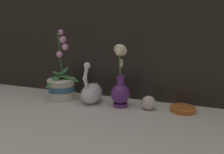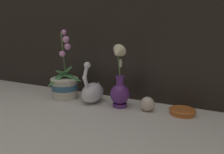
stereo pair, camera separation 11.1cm
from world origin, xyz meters
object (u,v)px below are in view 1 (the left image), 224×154
(swan_figurine, at_px, (92,92))
(amber_dish, at_px, (183,109))
(orchid_potted_plant, at_px, (62,85))
(glass_sphere, at_px, (149,103))
(blue_vase, at_px, (120,87))

(swan_figurine, bearing_deg, amber_dish, 4.49)
(orchid_potted_plant, distance_m, swan_figurine, 0.19)
(amber_dish, bearing_deg, orchid_potted_plant, -176.74)
(orchid_potted_plant, bearing_deg, amber_dish, 3.26)
(orchid_potted_plant, distance_m, glass_sphere, 0.49)
(orchid_potted_plant, distance_m, blue_vase, 0.35)
(orchid_potted_plant, height_order, glass_sphere, orchid_potted_plant)
(orchid_potted_plant, height_order, amber_dish, orchid_potted_plant)
(glass_sphere, bearing_deg, swan_figurine, -178.51)
(blue_vase, relative_size, amber_dish, 2.64)
(glass_sphere, xyz_separation_m, amber_dish, (0.16, 0.03, -0.02))
(amber_dish, bearing_deg, swan_figurine, -175.51)
(orchid_potted_plant, bearing_deg, glass_sphere, 1.01)
(blue_vase, height_order, glass_sphere, blue_vase)
(orchid_potted_plant, xyz_separation_m, amber_dish, (0.65, 0.04, -0.07))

